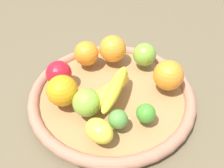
{
  "coord_description": "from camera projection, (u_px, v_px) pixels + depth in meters",
  "views": [
    {
      "loc": [
        -0.4,
        -0.24,
        0.48
      ],
      "look_at": [
        0.0,
        0.0,
        0.06
      ],
      "focal_mm": 38.11,
      "sensor_mm": 36.0,
      "label": 1
    }
  ],
  "objects": [
    {
      "name": "orange_1",
      "position": [
        86.0,
        53.0,
        0.7
      ],
      "size": [
        0.08,
        0.08,
        0.07
      ],
      "primitive_type": "sphere",
      "rotation": [
        0.0,
        0.0,
        0.16
      ],
      "color": "orange",
      "rests_on": "basket"
    },
    {
      "name": "apple_1",
      "position": [
        144.0,
        55.0,
        0.7
      ],
      "size": [
        0.1,
        0.1,
        0.07
      ],
      "primitive_type": "sphere",
      "rotation": [
        0.0,
        0.0,
        4.06
      ],
      "color": "#78AD36",
      "rests_on": "basket"
    },
    {
      "name": "orange_0",
      "position": [
        168.0,
        75.0,
        0.63
      ],
      "size": [
        0.11,
        0.11,
        0.08
      ],
      "primitive_type": "sphere",
      "rotation": [
        0.0,
        0.0,
        0.82
      ],
      "color": "orange",
      "rests_on": "basket"
    },
    {
      "name": "apple_0",
      "position": [
        87.0,
        103.0,
        0.56
      ],
      "size": [
        0.07,
        0.07,
        0.07
      ],
      "primitive_type": "sphere",
      "rotation": [
        0.0,
        0.0,
        0.01
      ],
      "color": "#83AD39",
      "rests_on": "basket"
    },
    {
      "name": "lemon_0",
      "position": [
        99.0,
        131.0,
        0.51
      ],
      "size": [
        0.06,
        0.08,
        0.05
      ],
      "primitive_type": "ellipsoid",
      "rotation": [
        0.0,
        0.0,
        1.37
      ],
      "color": "yellow",
      "rests_on": "basket"
    },
    {
      "name": "lime_0",
      "position": [
        118.0,
        119.0,
        0.54
      ],
      "size": [
        0.06,
        0.06,
        0.05
      ],
      "primitive_type": "sphere",
      "rotation": [
        0.0,
        0.0,
        5.0
      ],
      "color": "#54903C",
      "rests_on": "basket"
    },
    {
      "name": "orange_3",
      "position": [
        62.0,
        91.0,
        0.58
      ],
      "size": [
        0.11,
        0.11,
        0.08
      ],
      "primitive_type": "sphere",
      "rotation": [
        0.0,
        0.0,
        3.95
      ],
      "color": "orange",
      "rests_on": "basket"
    },
    {
      "name": "apple_2",
      "position": [
        59.0,
        73.0,
        0.64
      ],
      "size": [
        0.07,
        0.07,
        0.07
      ],
      "primitive_type": "sphere",
      "rotation": [
        0.0,
        0.0,
        1.53
      ],
      "color": "red",
      "rests_on": "basket"
    },
    {
      "name": "orange_2",
      "position": [
        113.0,
        49.0,
        0.72
      ],
      "size": [
        0.11,
        0.11,
        0.08
      ],
      "primitive_type": "sphere",
      "rotation": [
        0.0,
        0.0,
        4.32
      ],
      "color": "orange",
      "rests_on": "basket"
    },
    {
      "name": "ground_plane",
      "position": [
        112.0,
        99.0,
        0.67
      ],
      "size": [
        2.4,
        2.4,
        0.0
      ],
      "primitive_type": "plane",
      "color": "brown",
      "rests_on": "ground"
    },
    {
      "name": "banana_bunch",
      "position": [
        110.0,
        90.0,
        0.6
      ],
      "size": [
        0.18,
        0.1,
        0.06
      ],
      "color": "yellow",
      "rests_on": "basket"
    },
    {
      "name": "lime_1",
      "position": [
        146.0,
        113.0,
        0.55
      ],
      "size": [
        0.05,
        0.05,
        0.05
      ],
      "primitive_type": "sphere",
      "rotation": [
        0.0,
        0.0,
        3.3
      ],
      "color": "#44932A",
      "rests_on": "basket"
    },
    {
      "name": "basket",
      "position": [
        112.0,
        95.0,
        0.66
      ],
      "size": [
        0.45,
        0.45,
        0.04
      ],
      "color": "#9F7546",
      "rests_on": "ground_plane"
    }
  ]
}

